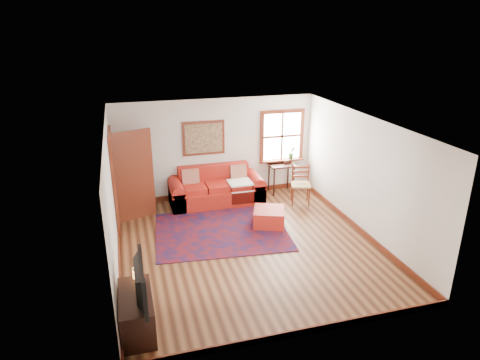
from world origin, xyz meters
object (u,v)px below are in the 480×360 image
object	(u,v)px
side_table	(282,169)
ladder_back_chair	(301,182)
red_ottoman	(269,217)
red_leather_sofa	(216,191)
media_cabinet	(137,312)

from	to	relation	value
side_table	ladder_back_chair	world-z (taller)	ladder_back_chair
red_ottoman	side_table	bearing A→B (deg)	82.21
red_leather_sofa	red_ottoman	size ratio (longest dim) A/B	3.44
red_leather_sofa	ladder_back_chair	distance (m)	2.09
ladder_back_chair	side_table	bearing A→B (deg)	104.98
red_ottoman	media_cabinet	world-z (taller)	media_cabinet
side_table	media_cabinet	xyz separation A→B (m)	(-3.93, -4.46, -0.35)
side_table	red_leather_sofa	bearing A→B (deg)	-173.74
red_ottoman	media_cabinet	size ratio (longest dim) A/B	0.63
side_table	media_cabinet	world-z (taller)	side_table
red_leather_sofa	ladder_back_chair	size ratio (longest dim) A/B	2.33
media_cabinet	red_ottoman	bearing A→B (deg)	42.10
media_cabinet	side_table	bearing A→B (deg)	48.56
red_ottoman	media_cabinet	bearing A→B (deg)	-117.26
red_ottoman	media_cabinet	distance (m)	4.02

